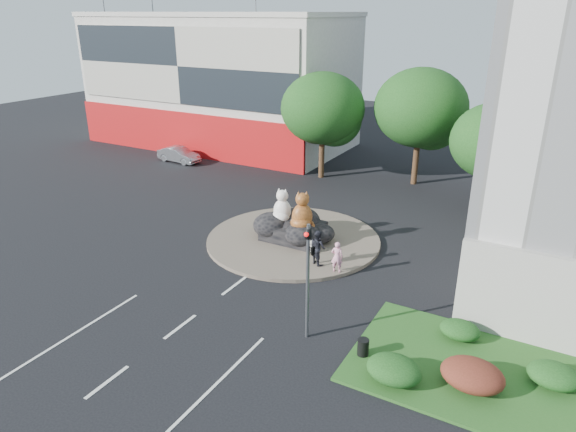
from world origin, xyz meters
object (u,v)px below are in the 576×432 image
object	(u,v)px
pedestrian_dark	(318,247)
kitten_calico	(269,231)
kitten_white	(311,246)
litter_bin	(363,347)
cat_tabby	(302,210)
parked_car	(179,155)
cat_white	(282,205)
pedestrian_pink	(337,257)

from	to	relation	value
pedestrian_dark	kitten_calico	bearing A→B (deg)	6.95
kitten_white	litter_bin	size ratio (longest dim) A/B	1.10
kitten_white	pedestrian_dark	bearing A→B (deg)	-84.88
kitten_white	pedestrian_dark	distance (m)	1.43
cat_tabby	parked_car	bearing A→B (deg)	117.14
cat_tabby	litter_bin	distance (m)	10.43
cat_tabby	kitten_calico	world-z (taller)	cat_tabby
cat_tabby	kitten_white	bearing A→B (deg)	-73.00
cat_white	cat_tabby	distance (m)	1.54
kitten_white	litter_bin	distance (m)	8.99
cat_white	litter_bin	size ratio (longest dim) A/B	2.97
cat_white	litter_bin	bearing A→B (deg)	-52.63
cat_white	parked_car	distance (m)	19.03
cat_white	kitten_white	size ratio (longest dim) A/B	2.70
kitten_calico	parked_car	distance (m)	18.96
litter_bin	cat_tabby	bearing A→B (deg)	130.94
parked_car	litter_bin	distance (m)	30.37
pedestrian_pink	parked_car	xyz separation A→B (m)	(-20.81, 12.44, -0.35)
pedestrian_dark	litter_bin	distance (m)	7.70
kitten_calico	pedestrian_dark	bearing A→B (deg)	7.60
cat_tabby	pedestrian_dark	world-z (taller)	cat_tabby
litter_bin	pedestrian_dark	bearing A→B (deg)	129.31
cat_tabby	pedestrian_pink	size ratio (longest dim) A/B	1.36
cat_white	kitten_calico	distance (m)	1.70
kitten_calico	pedestrian_pink	distance (m)	5.42
cat_white	pedestrian_pink	bearing A→B (deg)	-36.88
kitten_white	parked_car	world-z (taller)	parked_car
kitten_white	pedestrian_dark	xyz separation A→B (m)	(0.88, -0.98, 0.55)
pedestrian_dark	pedestrian_pink	bearing A→B (deg)	-166.81
cat_white	kitten_white	xyz separation A→B (m)	(2.49, -1.23, -1.53)
kitten_calico	cat_white	bearing A→B (deg)	85.25
cat_white	pedestrian_pink	size ratio (longest dim) A/B	1.23
cat_white	pedestrian_pink	xyz separation A→B (m)	(4.61, -2.55, -1.09)
kitten_white	pedestrian_pink	distance (m)	2.53
pedestrian_dark	parked_car	distance (m)	23.01
kitten_white	pedestrian_pink	size ratio (longest dim) A/B	0.46
pedestrian_pink	parked_car	bearing A→B (deg)	-42.88
pedestrian_pink	litter_bin	world-z (taller)	pedestrian_pink
kitten_calico	litter_bin	xyz separation A→B (m)	(8.70, -7.44, -0.18)
cat_tabby	cat_white	bearing A→B (deg)	132.86
cat_tabby	litter_bin	bearing A→B (deg)	-81.78
cat_white	parked_car	size ratio (longest dim) A/B	0.50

